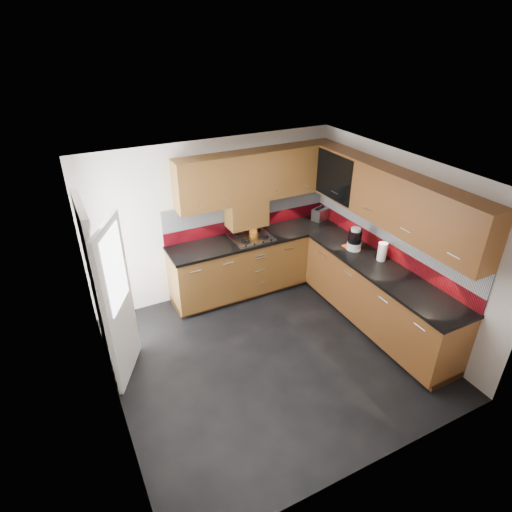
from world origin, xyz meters
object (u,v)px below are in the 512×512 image
gas_hob (252,237)px  utensil_pot (253,227)px  toaster (320,214)px  food_processor (355,240)px

gas_hob → utensil_pot: 0.18m
toaster → gas_hob: bearing=-175.6°
gas_hob → toaster: size_ratio=1.89×
utensil_pot → food_processor: bearing=-46.4°
gas_hob → food_processor: bearing=-40.6°
utensil_pot → toaster: (1.21, -0.03, -0.01)m
gas_hob → toaster: bearing=4.4°
utensil_pot → food_processor: (1.05, -1.10, 0.05)m
food_processor → toaster: bearing=81.6°
gas_hob → utensil_pot: bearing=53.6°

